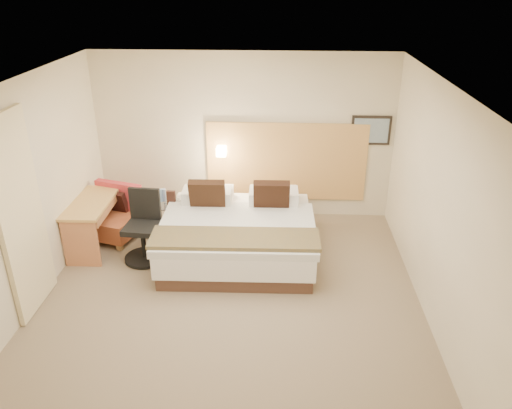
# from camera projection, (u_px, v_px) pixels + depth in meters

# --- Properties ---
(floor) EXTENTS (4.80, 5.00, 0.02)m
(floor) POSITION_uv_depth(u_px,v_px,m) (230.00, 298.00, 6.36)
(floor) COLOR #7E6C55
(floor) RESTS_ON ground
(ceiling) EXTENTS (4.80, 5.00, 0.02)m
(ceiling) POSITION_uv_depth(u_px,v_px,m) (224.00, 84.00, 5.21)
(ceiling) COLOR white
(ceiling) RESTS_ON floor
(wall_back) EXTENTS (4.80, 0.02, 2.70)m
(wall_back) POSITION_uv_depth(u_px,v_px,m) (244.00, 137.00, 8.06)
(wall_back) COLOR beige
(wall_back) RESTS_ON floor
(wall_front) EXTENTS (4.80, 0.02, 2.70)m
(wall_front) POSITION_uv_depth(u_px,v_px,m) (189.00, 350.00, 3.52)
(wall_front) COLOR beige
(wall_front) RESTS_ON floor
(wall_left) EXTENTS (0.02, 5.00, 2.70)m
(wall_left) POSITION_uv_depth(u_px,v_px,m) (25.00, 197.00, 5.90)
(wall_left) COLOR beige
(wall_left) RESTS_ON floor
(wall_right) EXTENTS (0.02, 5.00, 2.70)m
(wall_right) POSITION_uv_depth(u_px,v_px,m) (438.00, 206.00, 5.67)
(wall_right) COLOR beige
(wall_right) RESTS_ON floor
(headboard_panel) EXTENTS (2.60, 0.04, 1.30)m
(headboard_panel) POSITION_uv_depth(u_px,v_px,m) (286.00, 162.00, 8.15)
(headboard_panel) COLOR tan
(headboard_panel) RESTS_ON wall_back
(art_frame) EXTENTS (0.62, 0.03, 0.47)m
(art_frame) POSITION_uv_depth(u_px,v_px,m) (371.00, 130.00, 7.87)
(art_frame) COLOR black
(art_frame) RESTS_ON wall_back
(art_canvas) EXTENTS (0.54, 0.01, 0.39)m
(art_canvas) POSITION_uv_depth(u_px,v_px,m) (371.00, 131.00, 7.85)
(art_canvas) COLOR gray
(art_canvas) RESTS_ON wall_back
(lamp_arm) EXTENTS (0.02, 0.12, 0.02)m
(lamp_arm) POSITION_uv_depth(u_px,v_px,m) (222.00, 150.00, 8.08)
(lamp_arm) COLOR white
(lamp_arm) RESTS_ON wall_back
(lamp_shade) EXTENTS (0.15, 0.15, 0.15)m
(lamp_shade) POSITION_uv_depth(u_px,v_px,m) (221.00, 151.00, 8.02)
(lamp_shade) COLOR #FFEDC6
(lamp_shade) RESTS_ON wall_back
(curtain) EXTENTS (0.06, 0.90, 2.42)m
(curtain) POSITION_uv_depth(u_px,v_px,m) (21.00, 216.00, 5.73)
(curtain) COLOR beige
(curtain) RESTS_ON wall_left
(bottle_a) EXTENTS (0.06, 0.06, 0.20)m
(bottle_a) POSITION_uv_depth(u_px,v_px,m) (161.00, 195.00, 7.65)
(bottle_a) COLOR #93BBE4
(bottle_a) RESTS_ON side_table
(bottle_b) EXTENTS (0.06, 0.06, 0.20)m
(bottle_b) POSITION_uv_depth(u_px,v_px,m) (164.00, 195.00, 7.66)
(bottle_b) COLOR #94B1E5
(bottle_b) RESTS_ON side_table
(menu_folder) EXTENTS (0.13, 0.06, 0.22)m
(menu_folder) POSITION_uv_depth(u_px,v_px,m) (171.00, 198.00, 7.55)
(menu_folder) COLOR #361D16
(menu_folder) RESTS_ON side_table
(bed) EXTENTS (2.21, 2.14, 1.05)m
(bed) POSITION_uv_depth(u_px,v_px,m) (239.00, 232.00, 7.23)
(bed) COLOR #4A2F25
(bed) RESTS_ON floor
(lounge_chair) EXTENTS (0.94, 0.88, 0.82)m
(lounge_chair) POSITION_uv_depth(u_px,v_px,m) (113.00, 217.00, 7.70)
(lounge_chair) COLOR tan
(lounge_chair) RESTS_ON floor
(side_table) EXTENTS (0.53, 0.53, 0.56)m
(side_table) POSITION_uv_depth(u_px,v_px,m) (166.00, 217.00, 7.74)
(side_table) COLOR silver
(side_table) RESTS_ON floor
(desk) EXTENTS (0.57, 1.20, 0.75)m
(desk) POSITION_uv_depth(u_px,v_px,m) (94.00, 211.00, 7.30)
(desk) COLOR tan
(desk) RESTS_ON floor
(desk_chair) EXTENTS (0.62, 0.62, 1.02)m
(desk_chair) POSITION_uv_depth(u_px,v_px,m) (144.00, 232.00, 7.07)
(desk_chair) COLOR black
(desk_chair) RESTS_ON floor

